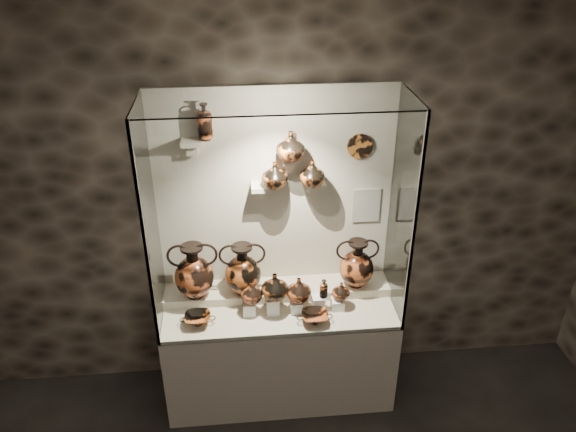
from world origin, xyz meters
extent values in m
plane|color=white|center=(0.00, 0.00, 3.20)|extent=(5.00, 5.00, 0.00)
cube|color=black|center=(0.00, 2.50, 1.60)|extent=(5.00, 0.02, 3.20)
cube|color=#BDB098|center=(0.00, 2.18, 0.40)|extent=(1.70, 0.60, 0.80)
cube|color=#C0B295|center=(0.00, 2.18, 0.82)|extent=(1.68, 0.58, 0.03)
cube|color=#C0B295|center=(0.00, 2.35, 0.85)|extent=(1.70, 0.25, 0.10)
cube|color=#BDB098|center=(0.00, 2.50, 1.60)|extent=(1.70, 0.03, 1.60)
cube|color=white|center=(0.00, 1.88, 1.60)|extent=(1.70, 0.01, 1.60)
cube|color=white|center=(-0.85, 2.18, 1.60)|extent=(0.01, 0.60, 1.60)
cube|color=white|center=(0.85, 2.18, 1.60)|extent=(0.01, 0.60, 1.60)
cube|color=white|center=(0.00, 2.18, 2.40)|extent=(1.70, 0.60, 0.01)
cube|color=gray|center=(-0.84, 1.89, 1.60)|extent=(0.02, 0.02, 1.60)
cube|color=gray|center=(0.84, 1.89, 1.60)|extent=(0.02, 0.02, 1.60)
cube|color=silver|center=(-0.22, 2.13, 0.88)|extent=(0.09, 0.09, 0.10)
cube|color=silver|center=(-0.05, 2.13, 0.90)|extent=(0.09, 0.09, 0.13)
cube|color=silver|center=(0.12, 2.13, 0.88)|extent=(0.09, 0.09, 0.09)
cube|color=silver|center=(0.28, 2.13, 0.89)|extent=(0.09, 0.09, 0.12)
cube|color=silver|center=(0.42, 2.13, 0.87)|extent=(0.09, 0.09, 0.08)
cube|color=#BDB098|center=(-0.55, 2.42, 2.05)|extent=(0.14, 0.12, 0.04)
cube|color=#BDB098|center=(-0.10, 2.42, 1.70)|extent=(0.14, 0.12, 0.04)
cube|color=#BDB098|center=(0.10, 2.42, 1.90)|extent=(0.10, 0.12, 0.04)
cube|color=#BDB098|center=(0.28, 2.42, 1.70)|extent=(0.14, 0.12, 0.04)
imported|color=#A84820|center=(-0.20, 2.15, 1.01)|extent=(0.19, 0.19, 0.16)
imported|color=#B1511F|center=(-0.03, 2.13, 1.06)|extent=(0.23, 0.23, 0.20)
imported|color=#A84820|center=(0.14, 2.15, 1.01)|extent=(0.19, 0.19, 0.19)
imported|color=#A84820|center=(0.45, 2.15, 0.98)|extent=(0.17, 0.17, 0.14)
imported|color=#B1511F|center=(-0.01, 2.38, 1.81)|extent=(0.23, 0.23, 0.19)
imported|color=#B1511F|center=(0.10, 2.37, 2.02)|extent=(0.20, 0.20, 0.20)
imported|color=#B1511F|center=(0.25, 2.38, 1.81)|extent=(0.22, 0.22, 0.18)
cylinder|color=#B16023|center=(0.59, 2.47, 1.96)|extent=(0.18, 0.02, 0.18)
cube|color=beige|center=(0.67, 2.47, 1.49)|extent=(0.20, 0.01, 0.27)
camera|label=1|loc=(-0.25, -1.09, 3.40)|focal=35.00mm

